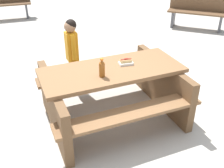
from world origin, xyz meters
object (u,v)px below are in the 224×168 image
at_px(soda_bottle, 102,68).
at_px(hotdog_tray, 126,62).
at_px(child_in_coat, 72,47).
at_px(park_bench_near, 198,11).
at_px(park_bench_far, 4,3).
at_px(picnic_table, 112,89).

height_order(soda_bottle, hotdog_tray, soda_bottle).
height_order(soda_bottle, child_in_coat, child_in_coat).
distance_m(hotdog_tray, park_bench_near, 4.36).
relative_size(park_bench_near, park_bench_far, 0.90).
bearing_deg(park_bench_near, picnic_table, -141.64).
height_order(picnic_table, park_bench_near, park_bench_near).
bearing_deg(park_bench_near, hotdog_tray, -140.38).
xyz_separation_m(picnic_table, soda_bottle, (-0.19, -0.15, 0.41)).
bearing_deg(picnic_table, park_bench_near, 38.36).
bearing_deg(picnic_table, hotdog_tray, 12.68).
bearing_deg(child_in_coat, picnic_table, -73.29).
distance_m(picnic_table, child_in_coat, 1.01).
bearing_deg(child_in_coat, park_bench_near, 26.23).
height_order(picnic_table, soda_bottle, soda_bottle).
bearing_deg(hotdog_tray, soda_bottle, -153.96).
xyz_separation_m(soda_bottle, child_in_coat, (-0.09, 1.08, -0.11)).
distance_m(soda_bottle, park_bench_near, 4.80).
bearing_deg(soda_bottle, park_bench_near, 38.36).
bearing_deg(park_bench_far, soda_bottle, -81.40).
height_order(child_in_coat, park_bench_far, child_in_coat).
distance_m(soda_bottle, hotdog_tray, 0.46).
distance_m(picnic_table, hotdog_tray, 0.40).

